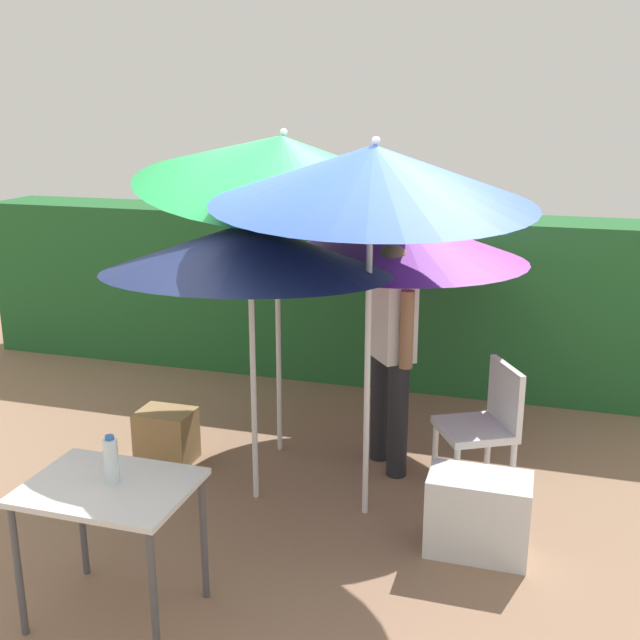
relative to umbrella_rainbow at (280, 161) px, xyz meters
The scene contains 12 objects.
ground_plane 2.22m from the umbrella_rainbow, 56.92° to the right, with size 24.00×24.00×0.00m, color #937056.
hedge_row 2.25m from the umbrella_rainbow, 78.44° to the left, with size 8.00×0.70×1.54m, color #23602D.
umbrella_rainbow is the anchor object (origin of this frame).
umbrella_orange 1.09m from the umbrella_rainbow, 41.70° to the right, with size 1.87×1.88×2.37m.
umbrella_yellow 1.01m from the umbrella_rainbow, 31.03° to the left, with size 1.91×1.91×1.78m.
umbrella_navy 0.88m from the umbrella_rainbow, 85.42° to the right, with size 1.76×1.78×1.87m.
person_vendor 1.43m from the umbrella_rainbow, ahead, with size 0.41×0.49×1.88m.
chair_plastic 2.20m from the umbrella_rainbow, 10.28° to the right, with size 0.60×0.60×0.89m.
cooler_box 2.61m from the umbrella_rainbow, 32.54° to the right, with size 0.57×0.33×0.47m, color silver.
crate_cardboard 2.11m from the umbrella_rainbow, 149.42° to the right, with size 0.39×0.30×0.38m, color #9E7A4C.
folding_table 2.55m from the umbrella_rainbow, 94.21° to the right, with size 0.80×0.60×0.73m.
bottle_water 2.41m from the umbrella_rainbow, 94.19° to the right, with size 0.07×0.07×0.24m.
Camera 1 is at (1.41, -4.36, 2.47)m, focal length 42.51 mm.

